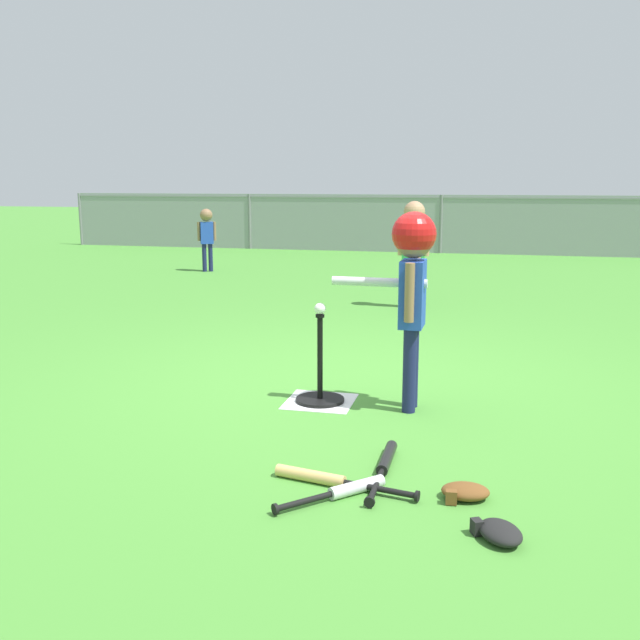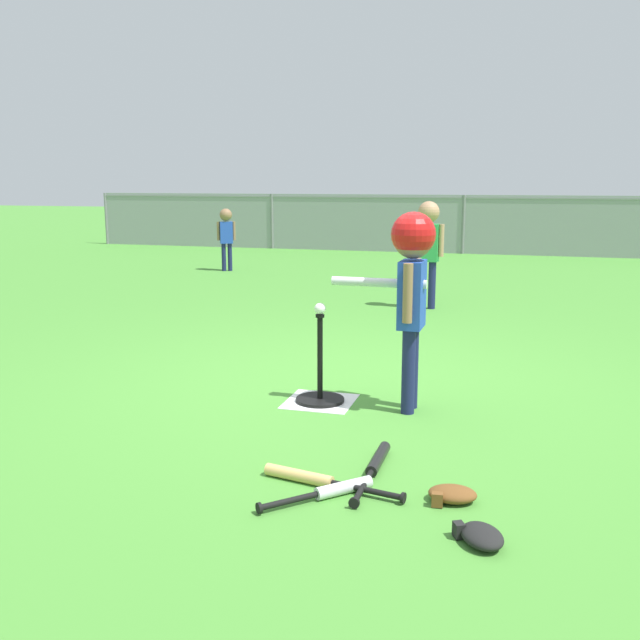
% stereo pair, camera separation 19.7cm
% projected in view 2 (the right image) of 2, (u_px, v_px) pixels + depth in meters
% --- Properties ---
extents(ground_plane, '(60.00, 60.00, 0.00)m').
position_uv_depth(ground_plane, '(346.00, 384.00, 5.10)').
color(ground_plane, '#478C33').
extents(home_plate, '(0.44, 0.44, 0.01)m').
position_uv_depth(home_plate, '(320.00, 401.00, 4.69)').
color(home_plate, white).
rests_on(home_plate, ground_plane).
extents(batting_tee, '(0.32, 0.32, 0.59)m').
position_uv_depth(batting_tee, '(320.00, 389.00, 4.68)').
color(batting_tee, black).
rests_on(batting_tee, ground_plane).
extents(baseball_on_tee, '(0.07, 0.07, 0.07)m').
position_uv_depth(baseball_on_tee, '(320.00, 309.00, 4.57)').
color(baseball_on_tee, white).
rests_on(baseball_on_tee, batting_tee).
extents(batter_child, '(0.65, 0.36, 1.25)m').
position_uv_depth(batter_child, '(411.00, 271.00, 4.35)').
color(batter_child, '#191E4C').
rests_on(batter_child, ground_plane).
extents(fielder_near_left, '(0.36, 0.24, 1.21)m').
position_uv_depth(fielder_near_left, '(428.00, 240.00, 7.96)').
color(fielder_near_left, '#191E4C').
rests_on(fielder_near_left, ground_plane).
extents(fielder_deep_center, '(0.27, 0.20, 0.99)m').
position_uv_depth(fielder_deep_center, '(226.00, 231.00, 11.33)').
color(fielder_deep_center, '#191E4C').
rests_on(fielder_deep_center, ground_plane).
extents(spare_bat_silver, '(0.45, 0.45, 0.06)m').
position_uv_depth(spare_bat_silver, '(332.00, 491.00, 3.28)').
color(spare_bat_silver, silver).
rests_on(spare_bat_silver, ground_plane).
extents(spare_bat_wood, '(0.72, 0.20, 0.06)m').
position_uv_depth(spare_bat_wood, '(313.00, 479.00, 3.41)').
color(spare_bat_wood, '#DBB266').
rests_on(spare_bat_wood, ground_plane).
extents(spare_bat_black, '(0.06, 0.72, 0.06)m').
position_uv_depth(spare_bat_black, '(375.00, 464.00, 3.59)').
color(spare_bat_black, black).
rests_on(spare_bat_black, ground_plane).
extents(glove_by_plate, '(0.23, 0.19, 0.07)m').
position_uv_depth(glove_by_plate, '(452.00, 494.00, 3.23)').
color(glove_by_plate, brown).
rests_on(glove_by_plate, ground_plane).
extents(glove_near_bats, '(0.25, 0.27, 0.07)m').
position_uv_depth(glove_near_bats, '(481.00, 536.00, 2.85)').
color(glove_near_bats, black).
rests_on(glove_near_bats, ground_plane).
extents(outfield_fence, '(16.06, 0.06, 1.15)m').
position_uv_depth(outfield_fence, '(463.00, 222.00, 14.01)').
color(outfield_fence, slate).
rests_on(outfield_fence, ground_plane).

